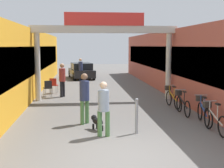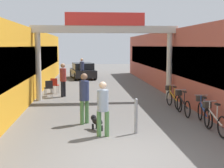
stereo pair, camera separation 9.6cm
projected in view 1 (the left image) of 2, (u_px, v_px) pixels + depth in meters
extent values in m
plane|color=#605E5B|center=(128.00, 155.00, 7.88)|extent=(80.00, 80.00, 0.00)
cube|color=gold|center=(13.00, 62.00, 18.04)|extent=(3.00, 26.00, 3.63)
cube|color=black|center=(39.00, 59.00, 18.16)|extent=(0.04, 23.40, 1.45)
cube|color=#B25142|center=(184.00, 61.00, 19.02)|extent=(3.00, 26.00, 3.63)
cube|color=black|center=(161.00, 58.00, 18.85)|extent=(0.04, 23.40, 1.45)
cylinder|color=beige|center=(38.00, 67.00, 15.56)|extent=(0.28, 0.28, 3.39)
cylinder|color=beige|center=(169.00, 66.00, 16.20)|extent=(0.28, 0.28, 3.39)
cube|color=beige|center=(104.00, 29.00, 15.65)|extent=(7.40, 0.44, 0.36)
cube|color=red|center=(104.00, 19.00, 15.40)|extent=(3.96, 0.10, 0.64)
cylinder|color=#4C7F47|center=(100.00, 124.00, 9.49)|extent=(0.16, 0.16, 0.78)
cylinder|color=#4C7F47|center=(108.00, 124.00, 9.49)|extent=(0.16, 0.16, 0.78)
cylinder|color=#8C9EB2|center=(104.00, 101.00, 9.40)|extent=(0.38, 0.38, 0.65)
sphere|color=beige|center=(104.00, 85.00, 9.35)|extent=(0.25, 0.25, 0.22)
cylinder|color=#4C7F47|center=(82.00, 113.00, 10.92)|extent=(0.20, 0.20, 0.84)
cylinder|color=#4C7F47|center=(87.00, 112.00, 11.11)|extent=(0.20, 0.20, 0.84)
cylinder|color=navy|center=(84.00, 91.00, 10.92)|extent=(0.48, 0.48, 0.69)
sphere|color=#8C664C|center=(84.00, 77.00, 10.86)|extent=(0.34, 0.34, 0.24)
cylinder|color=black|center=(61.00, 89.00, 16.74)|extent=(0.19, 0.19, 0.85)
cylinder|color=black|center=(64.00, 89.00, 16.96)|extent=(0.19, 0.19, 0.85)
cylinder|color=#99332D|center=(62.00, 75.00, 16.75)|extent=(0.46, 0.46, 0.70)
sphere|color=tan|center=(62.00, 66.00, 16.69)|extent=(0.32, 0.32, 0.24)
cylinder|color=navy|center=(81.00, 75.00, 24.90)|extent=(0.19, 0.19, 0.82)
cylinder|color=navy|center=(80.00, 76.00, 24.68)|extent=(0.19, 0.19, 0.82)
cylinder|color=navy|center=(81.00, 66.00, 24.70)|extent=(0.46, 0.46, 0.68)
sphere|color=tan|center=(80.00, 60.00, 24.64)|extent=(0.32, 0.32, 0.23)
ellipsoid|color=black|center=(98.00, 121.00, 10.20)|extent=(0.47, 0.61, 0.22)
sphere|color=black|center=(94.00, 118.00, 10.40)|extent=(0.25, 0.25, 0.19)
sphere|color=white|center=(95.00, 121.00, 10.34)|extent=(0.18, 0.18, 0.13)
cylinder|color=black|center=(93.00, 127.00, 10.32)|extent=(0.09, 0.09, 0.18)
cylinder|color=black|center=(97.00, 126.00, 10.40)|extent=(0.09, 0.09, 0.18)
cylinder|color=black|center=(98.00, 129.00, 10.04)|extent=(0.09, 0.09, 0.18)
cylinder|color=black|center=(102.00, 128.00, 10.12)|extent=(0.09, 0.09, 0.18)
torus|color=black|center=(208.00, 119.00, 10.34)|extent=(0.07, 0.67, 0.67)
torus|color=black|center=(223.00, 127.00, 9.34)|extent=(0.07, 0.67, 0.67)
cube|color=beige|center=(216.00, 117.00, 9.82)|extent=(0.06, 0.94, 0.34)
cylinder|color=beige|center=(218.00, 111.00, 9.68)|extent=(0.03, 0.03, 0.42)
cube|color=black|center=(218.00, 104.00, 9.65)|extent=(0.11, 0.22, 0.05)
cylinder|color=beige|center=(210.00, 108.00, 10.24)|extent=(0.03, 0.03, 0.46)
cylinder|color=gray|center=(210.00, 101.00, 10.21)|extent=(0.46, 0.04, 0.03)
cube|color=#332D28|center=(207.00, 105.00, 10.43)|extent=(0.25, 0.21, 0.20)
torus|color=black|center=(200.00, 111.00, 11.58)|extent=(0.15, 0.67, 0.67)
torus|color=black|center=(207.00, 117.00, 10.57)|extent=(0.15, 0.67, 0.67)
cube|color=#234C9E|center=(203.00, 109.00, 11.06)|extent=(0.17, 0.94, 0.34)
cylinder|color=#234C9E|center=(204.00, 104.00, 10.91)|extent=(0.04, 0.04, 0.42)
cube|color=black|center=(205.00, 98.00, 10.88)|extent=(0.13, 0.23, 0.05)
cylinder|color=#234C9E|center=(201.00, 101.00, 11.48)|extent=(0.04, 0.04, 0.46)
cylinder|color=gray|center=(201.00, 95.00, 11.45)|extent=(0.46, 0.09, 0.03)
cube|color=#332D28|center=(200.00, 98.00, 11.67)|extent=(0.27, 0.23, 0.20)
torus|color=black|center=(179.00, 104.00, 12.97)|extent=(0.05, 0.67, 0.67)
torus|color=black|center=(187.00, 109.00, 11.96)|extent=(0.05, 0.67, 0.67)
cube|color=black|center=(183.00, 102.00, 12.44)|extent=(0.04, 0.94, 0.34)
cylinder|color=black|center=(184.00, 97.00, 12.30)|extent=(0.03, 0.03, 0.42)
cube|color=black|center=(184.00, 92.00, 12.27)|extent=(0.10, 0.22, 0.05)
cylinder|color=black|center=(180.00, 95.00, 12.86)|extent=(0.03, 0.03, 0.46)
cylinder|color=gray|center=(180.00, 90.00, 12.83)|extent=(0.46, 0.03, 0.03)
cube|color=#332D28|center=(178.00, 93.00, 13.05)|extent=(0.24, 0.20, 0.20)
torus|color=black|center=(169.00, 98.00, 14.45)|extent=(0.11, 0.67, 0.67)
torus|color=black|center=(177.00, 102.00, 13.45)|extent=(0.11, 0.67, 0.67)
cube|color=gold|center=(173.00, 96.00, 13.93)|extent=(0.12, 0.94, 0.34)
cylinder|color=gold|center=(174.00, 92.00, 13.78)|extent=(0.03, 0.03, 0.42)
cube|color=black|center=(174.00, 87.00, 13.76)|extent=(0.12, 0.23, 0.05)
cylinder|color=gold|center=(169.00, 90.00, 14.34)|extent=(0.03, 0.03, 0.46)
cylinder|color=gray|center=(170.00, 85.00, 14.31)|extent=(0.46, 0.07, 0.03)
cube|color=#332D28|center=(168.00, 88.00, 14.53)|extent=(0.26, 0.22, 0.20)
cylinder|color=gray|center=(137.00, 117.00, 9.79)|extent=(0.10, 0.10, 1.05)
sphere|color=gray|center=(137.00, 100.00, 9.72)|extent=(0.10, 0.10, 0.10)
cylinder|color=gray|center=(44.00, 92.00, 17.06)|extent=(0.04, 0.04, 0.45)
cylinder|color=gray|center=(50.00, 92.00, 17.20)|extent=(0.04, 0.04, 0.45)
cylinder|color=gray|center=(45.00, 93.00, 16.75)|extent=(0.04, 0.04, 0.45)
cylinder|color=gray|center=(51.00, 93.00, 16.89)|extent=(0.04, 0.04, 0.45)
cube|color=black|center=(48.00, 88.00, 16.95)|extent=(0.51, 0.51, 0.04)
cube|color=black|center=(48.00, 84.00, 16.76)|extent=(0.39, 0.17, 0.40)
cylinder|color=gray|center=(52.00, 89.00, 18.37)|extent=(0.04, 0.04, 0.45)
cylinder|color=gray|center=(58.00, 89.00, 18.33)|extent=(0.04, 0.04, 0.45)
cylinder|color=gray|center=(50.00, 90.00, 18.03)|extent=(0.04, 0.04, 0.45)
cylinder|color=gray|center=(56.00, 90.00, 17.99)|extent=(0.04, 0.04, 0.45)
cube|color=#B2231E|center=(54.00, 85.00, 18.15)|extent=(0.48, 0.48, 0.04)
cube|color=#B2231E|center=(53.00, 82.00, 17.95)|extent=(0.40, 0.13, 0.40)
cube|color=black|center=(81.00, 73.00, 26.47)|extent=(2.34, 4.22, 0.60)
cube|color=#1E2328|center=(82.00, 66.00, 26.25)|extent=(1.89, 2.42, 0.55)
cylinder|color=black|center=(70.00, 74.00, 27.69)|extent=(0.29, 0.62, 0.60)
cylinder|color=black|center=(88.00, 73.00, 28.08)|extent=(0.29, 0.62, 0.60)
cylinder|color=black|center=(74.00, 77.00, 24.90)|extent=(0.29, 0.62, 0.60)
cylinder|color=black|center=(94.00, 76.00, 25.29)|extent=(0.29, 0.62, 0.60)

